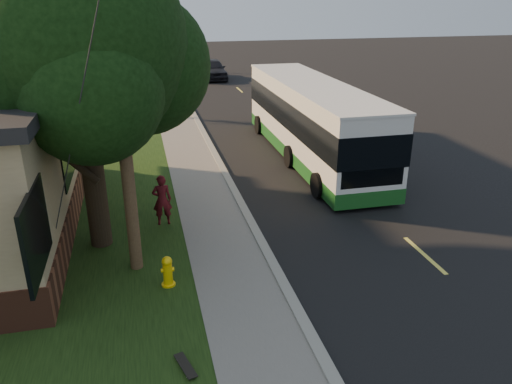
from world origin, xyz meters
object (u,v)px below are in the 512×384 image
Objects in this scene: fire_hydrant at (168,271)px; bare_tree_near at (125,76)px; bare_tree_far at (133,53)px; utility_pole at (118,80)px; distant_car at (212,69)px; traffic_signal at (174,32)px; skateboard_main at (185,366)px; leafy_tree at (79,47)px; skateboarder at (162,200)px; transit_bus at (312,119)px.

bare_tree_near is at bearing 92.86° from fire_hydrant.
bare_tree_far is (-0.40, 30.00, 1.57)m from fire_hydrant.
utility_pole is 2.00× the size of distant_car.
bare_tree_near is at bearing -104.04° from traffic_signal.
bare_tree_far reaches higher than skateboard_main.
bare_tree_far is 5.35× the size of skateboard_main.
leafy_tree is 5.18× the size of skateboarder.
skateboard_main is at bearing -78.16° from utility_pole.
fire_hydrant is 29.54m from distant_car.
leafy_tree reaches higher than traffic_signal.
utility_pole is 29.13m from bare_tree_far.
bare_tree_near is (-0.90, 18.00, 1.72)m from fire_hydrant.
leafy_tree is at bearing 117.60° from utility_pole.
fire_hydrant is 0.17× the size of bare_tree_near.
bare_tree_far is 0.89× the size of distant_car.
fire_hydrant is 0.13× the size of traffic_signal.
transit_bus reaches higher than fire_hydrant.
traffic_signal is 7.30× the size of skateboard_main.
bare_tree_far is 2.68× the size of skateboarder.
leafy_tree is at bearing -92.50° from bare_tree_near.
utility_pole is at bearing -62.40° from leafy_tree.
skateboarder is (1.67, 0.69, -4.34)m from leafy_tree.
skateboarder is (0.10, 3.34, 0.39)m from fire_hydrant.
bare_tree_far is at bearing 169.54° from distant_car.
utility_pole is 2.25× the size of bare_tree_far.
skateboard_main is at bearing -119.10° from transit_bus.
bare_tree_far is (1.17, 27.35, -3.16)m from leafy_tree.
traffic_signal reaches higher than bare_tree_near.
distant_car is at bearing 92.52° from transit_bus.
bare_tree_far is 0.36× the size of transit_bus.
utility_pole is (-0.71, 0.99, 4.20)m from fire_hydrant.
skateboard_main is at bearing 89.91° from skateboarder.
utility_pole reaches higher than bare_tree_near.
distant_car is at bearing -64.39° from traffic_signal.
fire_hydrant is at bearing -89.24° from bare_tree_far.
utility_pole is 1.65× the size of traffic_signal.
bare_tree_near is (0.67, 15.35, -3.02)m from leafy_tree.
bare_tree_near is 12.81m from distant_car.
skateboard_main is at bearing -73.09° from leafy_tree.
skateboarder is at bearing 71.07° from utility_pole.
bare_tree_far reaches higher than transit_bus.
traffic_signal is at bearing 75.96° from bare_tree_near.
skateboarder is at bearing -95.59° from traffic_signal.
bare_tree_far is at bearing 90.76° from fire_hydrant.
traffic_signal is 3.65× the size of skateboarder.
skateboarder is at bearing 90.00° from skateboard_main.
leafy_tree is at bearing -143.88° from transit_bus.
bare_tree_far is at bearing -89.02° from skateboarder.
bare_tree_far is 5.44m from traffic_signal.
bare_tree_far is (0.50, 12.00, -0.15)m from bare_tree_near.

